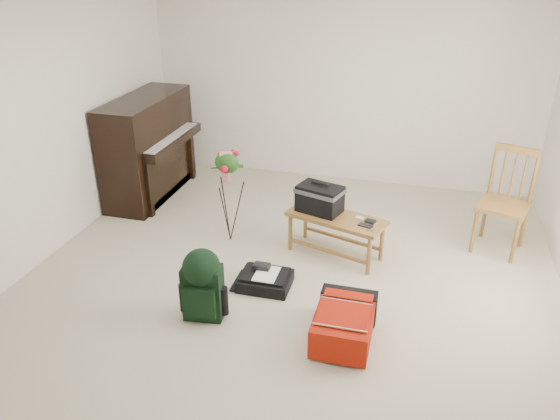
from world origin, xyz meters
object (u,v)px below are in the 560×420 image
(piano, at_px, (149,149))
(red_suitcase, at_px, (345,320))
(bench, at_px, (323,206))
(black_duffel, at_px, (265,280))
(flower_stand, at_px, (229,197))
(green_backpack, at_px, (202,281))
(dining_chair, at_px, (503,202))

(piano, xyz_separation_m, red_suitcase, (2.83, -2.16, -0.45))
(bench, relative_size, red_suitcase, 1.57)
(bench, bearing_deg, black_duffel, -99.97)
(black_duffel, height_order, flower_stand, flower_stand)
(green_backpack, xyz_separation_m, flower_stand, (-0.25, 1.34, 0.15))
(piano, distance_m, flower_stand, 1.64)
(dining_chair, bearing_deg, piano, -166.32)
(red_suitcase, xyz_separation_m, green_backpack, (-1.20, -0.07, 0.21))
(bench, distance_m, green_backpack, 1.55)
(bench, height_order, black_duffel, bench)
(bench, xyz_separation_m, dining_chair, (1.75, 0.59, -0.01))
(piano, xyz_separation_m, bench, (2.38, -0.89, -0.06))
(red_suitcase, bearing_deg, black_duffel, 148.37)
(piano, relative_size, dining_chair, 1.39)
(piano, height_order, dining_chair, piano)
(bench, xyz_separation_m, green_backpack, (-0.76, -1.34, -0.18))
(green_backpack, bearing_deg, dining_chair, 30.16)
(red_suitcase, xyz_separation_m, flower_stand, (-1.46, 1.27, 0.36))
(green_backpack, bearing_deg, black_duffel, 49.98)
(dining_chair, xyz_separation_m, black_duffel, (-2.14, -1.35, -0.45))
(dining_chair, bearing_deg, green_backpack, -124.65)
(piano, xyz_separation_m, black_duffel, (2.00, -1.65, -0.53))
(dining_chair, distance_m, flower_stand, 2.83)
(bench, height_order, green_backpack, bench)
(green_backpack, bearing_deg, piano, 118.72)
(piano, height_order, bench, piano)
(piano, bearing_deg, black_duffel, -39.55)
(red_suitcase, height_order, green_backpack, green_backpack)
(piano, bearing_deg, red_suitcase, -37.32)
(green_backpack, distance_m, flower_stand, 1.37)
(green_backpack, relative_size, flower_stand, 0.63)
(bench, bearing_deg, piano, 176.55)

